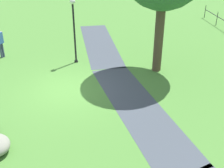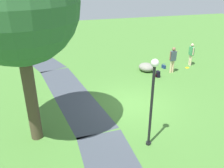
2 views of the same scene
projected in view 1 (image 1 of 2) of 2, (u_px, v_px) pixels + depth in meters
name	position (u px, v px, depth m)	size (l,w,h in m)	color
ground_plane	(69.00, 90.00, 13.65)	(48.00, 48.00, 0.00)	#477A32
footpath_segment_near	(99.00, 43.00, 19.12)	(8.06, 2.20, 0.01)	#3D434D
footpath_segment_mid	(138.00, 107.00, 12.31)	(8.22, 3.34, 0.01)	#3D434D
lamp_post	(74.00, 24.00, 15.42)	(0.28, 0.28, 3.55)	black
man_near_boulder	(0.00, 41.00, 16.59)	(0.46, 0.39, 1.78)	#3A4360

